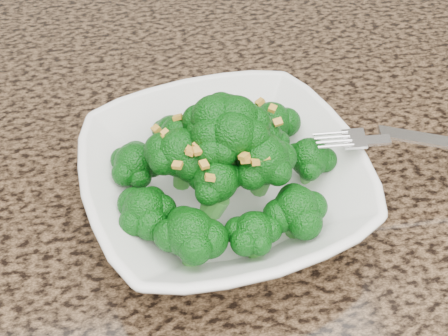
{
  "coord_description": "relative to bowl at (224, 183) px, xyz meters",
  "views": [
    {
      "loc": [
        0.03,
        -0.05,
        1.31
      ],
      "look_at": [
        0.09,
        0.29,
        0.95
      ],
      "focal_mm": 45.0,
      "sensor_mm": 36.0,
      "label": 1
    }
  ],
  "objects": [
    {
      "name": "granite_counter",
      "position": [
        -0.09,
        0.01,
        -0.05
      ],
      "size": [
        1.64,
        1.04,
        0.03
      ],
      "primitive_type": "cube",
      "color": "brown",
      "rests_on": "cabinet"
    },
    {
      "name": "bowl",
      "position": [
        0.0,
        0.0,
        0.0
      ],
      "size": [
        0.29,
        0.29,
        0.06
      ],
      "primitive_type": "imported",
      "rotation": [
        0.0,
        0.0,
        0.16
      ],
      "color": "white",
      "rests_on": "granite_counter"
    },
    {
      "name": "broccoli_pile",
      "position": [
        0.0,
        0.0,
        0.07
      ],
      "size": [
        0.22,
        0.22,
        0.08
      ],
      "primitive_type": null,
      "color": "#09500C",
      "rests_on": "bowl"
    },
    {
      "name": "garlic_topping",
      "position": [
        0.0,
        0.0,
        0.11
      ],
      "size": [
        0.13,
        0.13,
        0.01
      ],
      "primitive_type": null,
      "color": "gold",
      "rests_on": "broccoli_pile"
    },
    {
      "name": "fork",
      "position": [
        0.14,
        -0.01,
        0.04
      ],
      "size": [
        0.2,
        0.06,
        0.01
      ],
      "primitive_type": null,
      "rotation": [
        0.0,
        0.0,
        -0.18
      ],
      "color": "silver",
      "rests_on": "bowl"
    }
  ]
}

